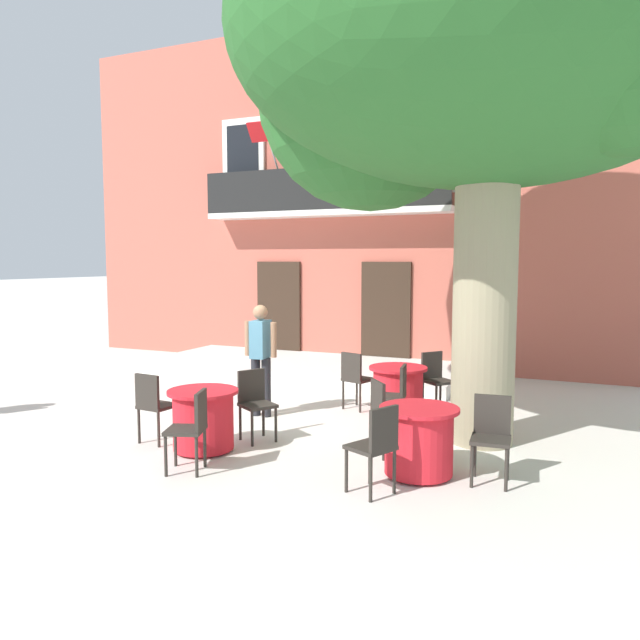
% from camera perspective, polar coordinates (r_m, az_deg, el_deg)
% --- Properties ---
extents(ground_plane, '(120.00, 120.00, 0.00)m').
position_cam_1_polar(ground_plane, '(9.10, -5.92, -9.32)').
color(ground_plane, silver).
extents(building_facade, '(13.00, 5.09, 7.50)m').
position_cam_1_polar(building_facade, '(15.62, 3.95, 10.76)').
color(building_facade, '#BC5B4C').
rests_on(building_facade, ground).
extents(entrance_step_platform, '(6.42, 2.66, 0.25)m').
position_cam_1_polar(entrance_step_platform, '(12.69, -1.36, -4.45)').
color(entrance_step_platform, silver).
rests_on(entrance_step_platform, ground).
extents(plane_tree, '(6.83, 5.99, 7.22)m').
position_cam_1_polar(plane_tree, '(8.52, 14.96, 24.09)').
color(plane_tree, gray).
rests_on(plane_tree, ground).
extents(cafe_table_near_tree, '(0.86, 0.86, 0.76)m').
position_cam_1_polar(cafe_table_near_tree, '(7.75, -10.78, -9.05)').
color(cafe_table_near_tree, red).
rests_on(cafe_table_near_tree, ground).
extents(cafe_chair_near_tree_0, '(0.55, 0.55, 0.91)m').
position_cam_1_polar(cafe_chair_near_tree_0, '(8.09, -6.05, -7.36)').
color(cafe_chair_near_tree_0, '#2D2823').
rests_on(cafe_chair_near_tree_0, ground).
extents(cafe_chair_near_tree_1, '(0.44, 0.44, 0.91)m').
position_cam_1_polar(cafe_chair_near_tree_1, '(8.16, -15.20, -7.42)').
color(cafe_chair_near_tree_1, '#2D2823').
rests_on(cafe_chair_near_tree_1, ground).
extents(cafe_chair_near_tree_2, '(0.51, 0.51, 0.91)m').
position_cam_1_polar(cafe_chair_near_tree_2, '(7.00, -11.80, -9.51)').
color(cafe_chair_near_tree_2, '#2D2823').
rests_on(cafe_chair_near_tree_2, ground).
extents(cafe_table_middle, '(0.86, 0.86, 0.76)m').
position_cam_1_polar(cafe_table_middle, '(6.85, 9.15, -10.98)').
color(cafe_table_middle, red).
rests_on(cafe_table_middle, ground).
extents(cafe_chair_middle_0, '(0.43, 0.43, 0.91)m').
position_cam_1_polar(cafe_chair_middle_0, '(6.81, 15.61, -10.03)').
color(cafe_chair_middle_0, '#2D2823').
rests_on(cafe_chair_middle_0, ground).
extents(cafe_chair_middle_1, '(0.56, 0.56, 0.91)m').
position_cam_1_polar(cafe_chair_middle_1, '(7.45, 6.13, -8.50)').
color(cafe_chair_middle_1, '#2D2823').
rests_on(cafe_chair_middle_1, ground).
extents(cafe_chair_middle_2, '(0.53, 0.53, 0.91)m').
position_cam_1_polar(cafe_chair_middle_2, '(6.23, 5.22, -11.32)').
color(cafe_chair_middle_2, '#2D2823').
rests_on(cafe_chair_middle_2, ground).
extents(cafe_table_front, '(0.86, 0.86, 0.76)m').
position_cam_1_polar(cafe_table_front, '(9.28, 7.24, -6.56)').
color(cafe_table_front, red).
rests_on(cafe_table_front, ground).
extents(cafe_chair_front_0, '(0.56, 0.56, 0.91)m').
position_cam_1_polar(cafe_chair_front_0, '(9.74, 10.68, -5.21)').
color(cafe_chair_front_0, '#2D2823').
rests_on(cafe_chair_front_0, ground).
extents(cafe_chair_front_1, '(0.50, 0.50, 0.91)m').
position_cam_1_polar(cafe_chair_front_1, '(9.63, 3.31, -5.24)').
color(cafe_chair_front_1, '#2D2823').
rests_on(cafe_chair_front_1, ground).
extents(cafe_chair_front_2, '(0.46, 0.46, 0.91)m').
position_cam_1_polar(cafe_chair_front_2, '(8.51, 7.02, -6.72)').
color(cafe_chair_front_2, '#2D2823').
rests_on(cafe_chair_front_2, ground).
extents(pedestrian_mid_plaza, '(0.53, 0.36, 1.68)m').
position_cam_1_polar(pedestrian_mid_plaza, '(9.21, -5.53, -3.12)').
color(pedestrian_mid_plaza, '#232328').
rests_on(pedestrian_mid_plaza, ground).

